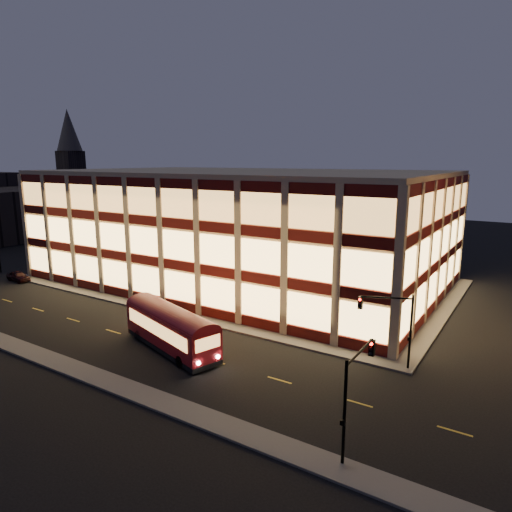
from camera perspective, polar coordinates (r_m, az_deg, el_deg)
The scene contains 12 objects.
ground at distance 48.01m, azimuth -10.34°, elevation -7.55°, with size 200.00×200.00×0.00m, color black.
sidewalk_office_south at distance 50.65m, azimuth -12.09°, elevation -6.49°, with size 54.00×2.00×0.15m, color #514F4C.
sidewalk_office_east at distance 53.02m, azimuth 22.28°, elevation -6.30°, with size 2.00×30.00×0.15m, color #514F4C.
sidewalk_near at distance 40.18m, azimuth -23.28°, elevation -12.22°, with size 100.00×2.00×0.15m, color #514F4C.
office_building at distance 60.98m, azimuth -1.82°, elevation 3.82°, with size 50.45×30.45×14.50m.
bg_building_a at distance 106.69m, azimuth -28.78°, elevation 4.63°, with size 18.00×28.00×10.00m, color #2D2621.
church_tower at distance 124.87m, azimuth -21.91°, elevation 7.94°, with size 5.00×5.00×18.00m, color #2D2621.
church_spire at distance 124.88m, azimuth -22.42°, elevation 14.35°, with size 6.00×6.00×10.00m, color #4C473F.
traffic_signal_far at distance 36.32m, azimuth 16.65°, elevation -7.45°, with size 3.79×1.87×6.00m.
traffic_signal_near at distance 26.01m, azimuth 12.34°, elevation -15.17°, with size 0.32×4.45×6.00m.
trolley_bus at distance 39.63m, azimuth -10.60°, elevation -8.62°, with size 11.40×5.96×3.75m.
parked_car_0 at distance 68.50m, azimuth -27.57°, elevation -2.26°, with size 1.57×3.91×1.33m, color black.
Camera 1 is at (31.09, -32.97, 15.86)m, focal length 32.00 mm.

